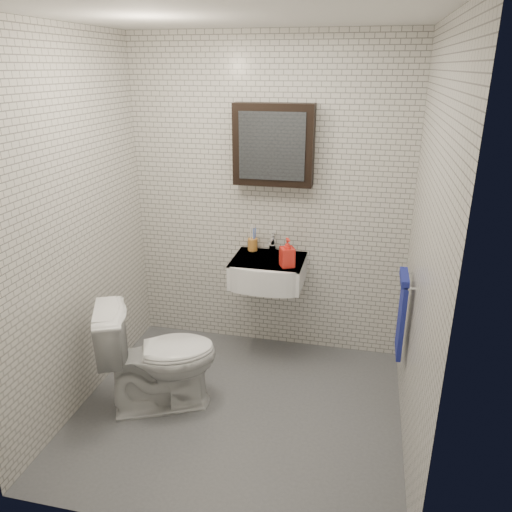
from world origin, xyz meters
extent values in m
cube|color=#53555B|center=(0.00, 0.00, 0.01)|extent=(2.20, 2.00, 0.01)
cube|color=silver|center=(0.00, 1.00, 1.25)|extent=(2.20, 0.02, 2.50)
cube|color=silver|center=(0.00, -1.00, 1.25)|extent=(2.20, 0.02, 2.50)
cube|color=silver|center=(-1.10, 0.00, 1.25)|extent=(0.02, 2.00, 2.50)
cube|color=silver|center=(1.10, 0.00, 1.25)|extent=(0.02, 2.00, 2.50)
cube|color=white|center=(0.00, 0.00, 2.50)|extent=(2.20, 2.00, 0.02)
cube|color=white|center=(0.05, 0.78, 0.75)|extent=(0.55, 0.45, 0.20)
cylinder|color=silver|center=(0.05, 0.80, 0.84)|extent=(0.31, 0.31, 0.02)
cylinder|color=silver|center=(0.05, 0.80, 0.85)|extent=(0.04, 0.04, 0.01)
cube|color=white|center=(0.05, 0.78, 0.84)|extent=(0.55, 0.45, 0.01)
cylinder|color=silver|center=(0.05, 0.94, 0.88)|extent=(0.06, 0.06, 0.06)
cylinder|color=silver|center=(0.05, 0.94, 0.94)|extent=(0.03, 0.03, 0.08)
cylinder|color=silver|center=(0.05, 0.88, 0.97)|extent=(0.02, 0.12, 0.02)
cube|color=silver|center=(0.05, 0.97, 0.99)|extent=(0.02, 0.09, 0.01)
cube|color=black|center=(0.05, 0.93, 1.70)|extent=(0.60, 0.14, 0.60)
cube|color=#3F444C|center=(0.05, 0.85, 1.70)|extent=(0.49, 0.01, 0.49)
cylinder|color=silver|center=(1.06, 0.35, 0.95)|extent=(0.02, 0.30, 0.02)
cylinder|color=silver|center=(1.08, 0.48, 0.95)|extent=(0.04, 0.02, 0.02)
cylinder|color=silver|center=(1.08, 0.22, 0.95)|extent=(0.04, 0.02, 0.02)
cube|color=#2623A1|center=(1.05, 0.35, 0.68)|extent=(0.03, 0.26, 0.54)
cube|color=#2623A1|center=(1.04, 0.35, 0.96)|extent=(0.05, 0.26, 0.05)
cylinder|color=#C78031|center=(-0.11, 0.94, 0.90)|extent=(0.08, 0.08, 0.10)
cylinder|color=white|center=(-0.13, 0.93, 0.96)|extent=(0.02, 0.03, 0.19)
cylinder|color=#466DE1|center=(-0.10, 0.93, 0.95)|extent=(0.01, 0.02, 0.17)
cylinder|color=white|center=(-0.12, 0.95, 0.97)|extent=(0.02, 0.04, 0.19)
cylinder|color=#466DE1|center=(-0.10, 0.95, 0.96)|extent=(0.02, 0.04, 0.17)
imported|color=orange|center=(0.21, 0.66, 0.96)|extent=(0.13, 0.13, 0.22)
imported|color=white|center=(-0.55, -0.04, 0.40)|extent=(0.89, 0.72, 0.79)
camera|label=1|loc=(0.75, -2.76, 2.25)|focal=35.00mm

